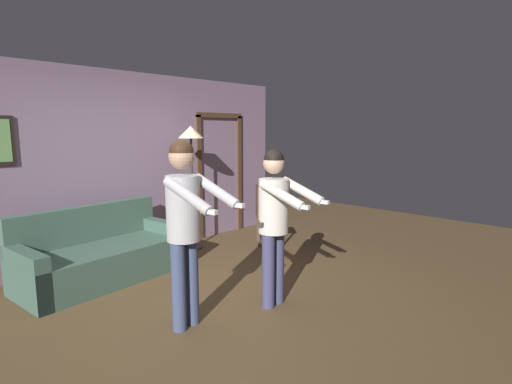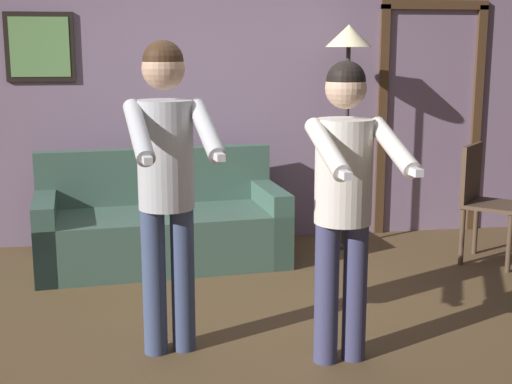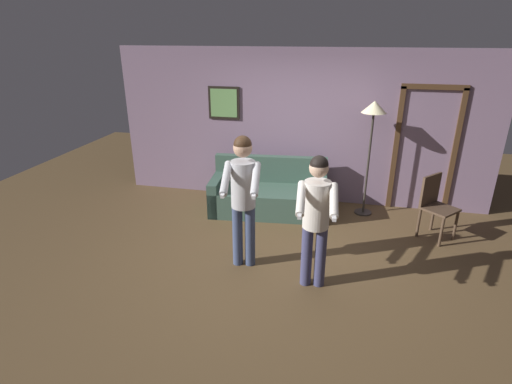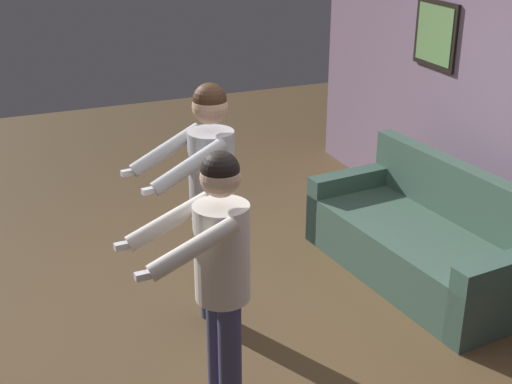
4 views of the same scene
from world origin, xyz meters
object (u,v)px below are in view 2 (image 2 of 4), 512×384
(person_standing_right, at_px, (345,187))
(dining_chair_distant, at_px, (483,196))
(couch, at_px, (161,228))
(person_standing_left, at_px, (166,169))
(torchiere_lamp, at_px, (348,57))

(person_standing_right, distance_m, dining_chair_distant, 2.33)
(couch, relative_size, person_standing_left, 1.15)
(torchiere_lamp, xyz_separation_m, person_standing_right, (-0.65, -2.24, -0.63))
(person_standing_left, bearing_deg, person_standing_right, -16.16)
(torchiere_lamp, bearing_deg, person_standing_left, -128.27)
(torchiere_lamp, xyz_separation_m, dining_chair_distant, (0.95, -0.61, -1.07))
(couch, xyz_separation_m, torchiere_lamp, (1.56, 0.25, 1.32))
(person_standing_left, xyz_separation_m, person_standing_right, (0.91, -0.26, -0.08))
(dining_chair_distant, bearing_deg, torchiere_lamp, 147.38)
(couch, relative_size, dining_chair_distant, 2.12)
(torchiere_lamp, relative_size, person_standing_right, 1.15)
(torchiere_lamp, height_order, person_standing_right, torchiere_lamp)
(person_standing_left, height_order, person_standing_right, person_standing_left)
(person_standing_left, relative_size, dining_chair_distant, 1.84)
(person_standing_right, bearing_deg, person_standing_left, 163.84)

